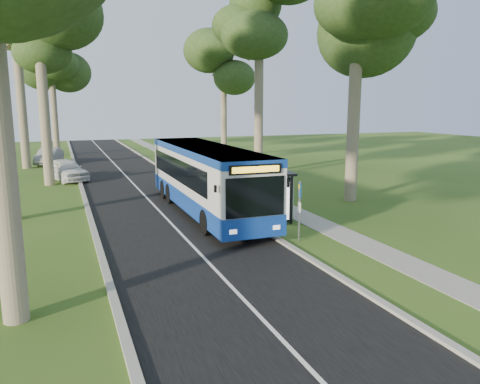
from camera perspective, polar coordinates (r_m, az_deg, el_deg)
The scene contains 17 objects.
ground at distance 19.39m, azimuth 4.76°, elevation -6.01°, with size 120.00×120.00×0.00m, color #2C4C17.
road at distance 27.66m, azimuth -10.96°, elevation -1.08°, with size 7.00×100.00×0.02m, color black.
kerb_east at distance 28.45m, azimuth -4.01°, elevation -0.48°, with size 0.25×100.00×0.12m, color #9E9B93.
kerb_west at distance 27.28m, azimuth -18.21°, elevation -1.48°, with size 0.25×100.00×0.12m, color #9E9B93.
centre_line at distance 27.66m, azimuth -10.96°, elevation -1.05°, with size 0.12×100.00×0.01m, color white.
footpath at distance 29.45m, azimuth 1.58°, elevation -0.17°, with size 1.50×100.00×0.02m, color gray.
bus at distance 23.96m, azimuth -4.15°, elevation 1.59°, with size 2.75×12.99×3.44m.
bus_stop_sign at distance 19.10m, azimuth 7.27°, elevation -1.49°, with size 0.13×0.35×2.49m.
bus_shelter at distance 22.51m, azimuth 4.78°, elevation 0.74°, with size 1.91×2.99×2.40m.
litter_bin at distance 25.10m, azimuth 2.17°, elevation -1.07°, with size 0.50×0.50×0.88m.
car_white at distance 36.61m, azimuth -20.47°, elevation 2.56°, with size 1.91×4.75×1.62m, color white.
car_silver at distance 47.22m, azimuth -22.27°, elevation 4.05°, with size 1.60×4.59×1.51m, color #9DA0A4.
tree_west_c at distance 35.22m, azimuth -23.56°, elevation 19.64°, with size 5.20×5.20×15.60m.
tree_west_d at distance 45.50m, azimuth -25.93°, elevation 19.80°, with size 5.20×5.20×18.36m.
tree_west_e at distance 54.91m, azimuth -22.12°, elevation 14.97°, with size 5.20×5.20×14.01m.
tree_east_c at distance 38.43m, azimuth 2.38°, elevation 21.29°, with size 5.20×5.20×17.08m.
tree_east_d at distance 49.62m, azimuth -2.04°, elevation 16.02°, with size 5.20×5.20×13.72m.
Camera 1 is at (-8.14, -16.70, 5.55)m, focal length 35.00 mm.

